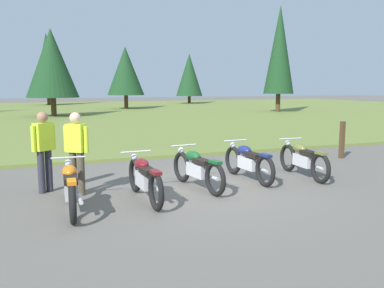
# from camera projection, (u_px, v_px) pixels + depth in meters

# --- Properties ---
(ground_plane) EXTENTS (140.00, 140.00, 0.00)m
(ground_plane) POSITION_uv_depth(u_px,v_px,m) (202.00, 190.00, 8.61)
(ground_plane) COLOR #605B54
(grass_moorland) EXTENTS (80.00, 44.00, 0.10)m
(grass_moorland) POSITION_uv_depth(u_px,v_px,m) (80.00, 113.00, 32.50)
(grass_moorland) COLOR olive
(grass_moorland) RESTS_ON ground
(forest_treeline) EXTENTS (36.37, 26.30, 8.83)m
(forest_treeline) POSITION_uv_depth(u_px,v_px,m) (0.00, 59.00, 34.85)
(forest_treeline) COLOR #47331E
(forest_treeline) RESTS_ON ground
(motorcycle_orange) EXTENTS (0.62, 2.10, 0.88)m
(motorcycle_orange) POSITION_uv_depth(u_px,v_px,m) (71.00, 187.00, 7.07)
(motorcycle_orange) COLOR black
(motorcycle_orange) RESTS_ON ground
(motorcycle_maroon) EXTENTS (0.62, 2.10, 0.88)m
(motorcycle_maroon) POSITION_uv_depth(u_px,v_px,m) (144.00, 178.00, 7.75)
(motorcycle_maroon) COLOR black
(motorcycle_maroon) RESTS_ON ground
(motorcycle_british_green) EXTENTS (0.66, 2.09, 0.88)m
(motorcycle_british_green) POSITION_uv_depth(u_px,v_px,m) (197.00, 168.00, 8.66)
(motorcycle_british_green) COLOR black
(motorcycle_british_green) RESTS_ON ground
(motorcycle_navy) EXTENTS (0.62, 2.10, 0.88)m
(motorcycle_navy) POSITION_uv_depth(u_px,v_px,m) (248.00, 161.00, 9.45)
(motorcycle_navy) COLOR black
(motorcycle_navy) RESTS_ON ground
(motorcycle_olive) EXTENTS (0.62, 2.10, 0.88)m
(motorcycle_olive) POSITION_uv_depth(u_px,v_px,m) (303.00, 159.00, 9.78)
(motorcycle_olive) COLOR black
(motorcycle_olive) RESTS_ON ground
(rider_checking_bike) EXTENTS (0.47, 0.38, 1.67)m
(rider_checking_bike) POSITION_uv_depth(u_px,v_px,m) (44.00, 147.00, 8.27)
(rider_checking_bike) COLOR #2D2D38
(rider_checking_bike) RESTS_ON ground
(rider_in_hivis_vest) EXTENTS (0.45, 0.39, 1.67)m
(rider_in_hivis_vest) POSITION_uv_depth(u_px,v_px,m) (76.00, 148.00, 8.07)
(rider_in_hivis_vest) COLOR #4C4233
(rider_in_hivis_vest) RESTS_ON ground
(trail_marker_post) EXTENTS (0.12, 0.12, 1.12)m
(trail_marker_post) POSITION_uv_depth(u_px,v_px,m) (342.00, 140.00, 12.30)
(trail_marker_post) COLOR #47331E
(trail_marker_post) RESTS_ON ground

